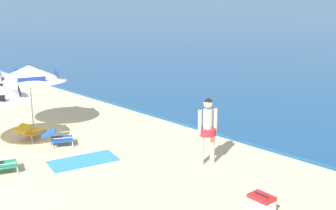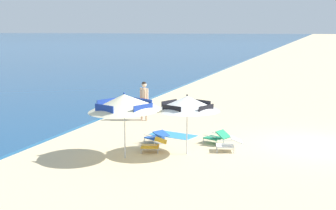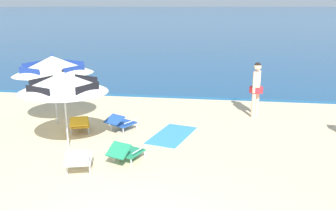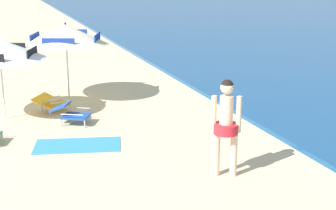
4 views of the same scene
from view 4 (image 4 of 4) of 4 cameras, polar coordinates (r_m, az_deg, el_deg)
name	(u,v)px [view 4 (image 4 of 4)]	position (r m, az deg, el deg)	size (l,w,h in m)	color
beach_umbrella_striped_second	(66,35)	(13.95, -11.48, 7.81)	(3.34, 3.34, 2.17)	silver
lounge_chair_under_umbrella	(70,113)	(12.20, -10.97, -0.87)	(0.88, 1.01, 0.51)	#1E4799
lounge_chair_facing_sea	(51,102)	(13.22, -13.09, 0.32)	(0.76, 0.98, 0.50)	gold
person_standing_near_shore	(226,121)	(8.96, 6.58, -1.83)	(0.44, 0.49, 1.79)	beige
beach_towel	(78,145)	(10.84, -10.18, -4.51)	(0.90, 1.80, 0.01)	#3384BC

